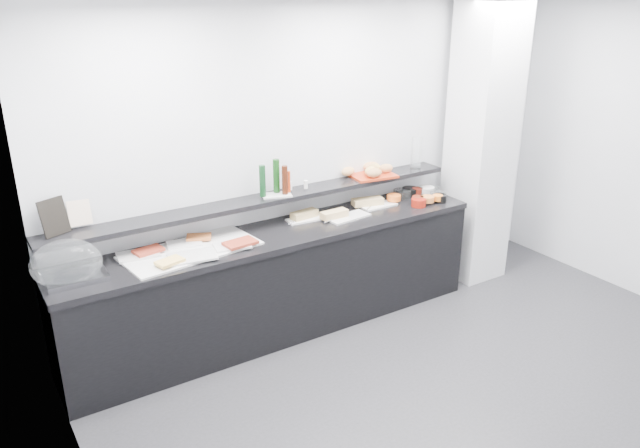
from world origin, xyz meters
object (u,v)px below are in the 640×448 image
sandwich_plate_mid (348,217)px  carafe (416,153)px  framed_print (54,217)px  cloche_base (76,278)px  bread_tray (373,176)px  condiment_tray (277,195)px

sandwich_plate_mid → carafe: 1.00m
framed_print → carafe: carafe is taller
cloche_base → framed_print: bearing=99.1°
carafe → bread_tray: bearing=179.0°
cloche_base → bread_tray: 2.67m
cloche_base → condiment_tray: condiment_tray is taller
sandwich_plate_mid → carafe: (0.90, 0.20, 0.39)m
sandwich_plate_mid → bread_tray: 0.52m
sandwich_plate_mid → condiment_tray: condiment_tray is taller
sandwich_plate_mid → bread_tray: size_ratio=0.99×
condiment_tray → carafe: bearing=18.2°
framed_print → bread_tray: 2.69m
sandwich_plate_mid → carafe: carafe is taller
bread_tray → carafe: size_ratio=1.30×
bread_tray → sandwich_plate_mid: bearing=-145.7°
sandwich_plate_mid → framed_print: (-2.28, 0.28, 0.37)m
cloche_base → framed_print: (-0.04, 0.27, 0.36)m
sandwich_plate_mid → carafe: bearing=6.2°
bread_tray → condiment_tray: bearing=-172.1°
cloche_base → carafe: carafe is taller
carafe → condiment_tray: bearing=179.9°
cloche_base → condiment_tray: (1.66, 0.19, 0.24)m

